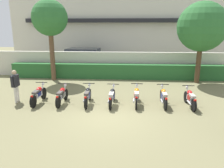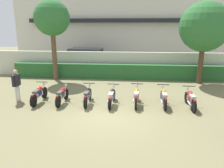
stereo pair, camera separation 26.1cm
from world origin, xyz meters
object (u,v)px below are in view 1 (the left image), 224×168
tree_far_side (202,27)px  motorcycle_in_row_1 (62,95)px  motorcycle_in_row_5 (164,97)px  motorcycle_in_row_0 (38,94)px  motorcycle_in_row_3 (112,96)px  motorcycle_in_row_2 (88,95)px  motorcycle_in_row_6 (190,98)px  tree_near_inspector (50,19)px  motorcycle_in_row_4 (137,96)px  parked_car (85,60)px  inspector_person (15,83)px

tree_far_side → motorcycle_in_row_1: tree_far_side is taller
motorcycle_in_row_5 → motorcycle_in_row_1: bearing=92.1°
motorcycle_in_row_0 → motorcycle_in_row_3: 3.69m
motorcycle_in_row_2 → motorcycle_in_row_6: bearing=-92.3°
motorcycle_in_row_6 → motorcycle_in_row_3: bearing=88.3°
tree_near_inspector → motorcycle_in_row_4: size_ratio=2.93×
parked_car → motorcycle_in_row_2: parked_car is taller
tree_near_inspector → tree_far_side: bearing=-0.7°
tree_near_inspector → motorcycle_in_row_3: tree_near_inspector is taller
parked_car → tree_far_side: bearing=-16.9°
motorcycle_in_row_4 → motorcycle_in_row_6: bearing=-90.3°
tree_near_inspector → tree_far_side: size_ratio=1.04×
motorcycle_in_row_4 → parked_car: bearing=29.2°
motorcycle_in_row_5 → parked_car: bearing=33.6°
motorcycle_in_row_1 → motorcycle_in_row_3: 2.49m
motorcycle_in_row_0 → motorcycle_in_row_5: motorcycle_in_row_0 is taller
motorcycle_in_row_3 → motorcycle_in_row_6: 3.74m
motorcycle_in_row_0 → inspector_person: inspector_person is taller
motorcycle_in_row_3 → motorcycle_in_row_2: bearing=92.4°
motorcycle_in_row_3 → motorcycle_in_row_4: size_ratio=1.01×
tree_far_side → inspector_person: size_ratio=3.20×
motorcycle_in_row_1 → motorcycle_in_row_4: 3.69m
tree_far_side → motorcycle_in_row_6: tree_far_side is taller
tree_near_inspector → tree_far_side: 10.01m
tree_near_inspector → motorcycle_in_row_6: 10.30m
tree_far_side → motorcycle_in_row_2: bearing=-144.9°
motorcycle_in_row_4 → motorcycle_in_row_6: size_ratio=1.04×
inspector_person → tree_near_inspector: bearing=85.9°
motorcycle_in_row_1 → motorcycle_in_row_4: size_ratio=0.95×
motorcycle_in_row_1 → motorcycle_in_row_6: size_ratio=0.99×
motorcycle_in_row_2 → tree_near_inspector: bearing=32.8°
tree_far_side → motorcycle_in_row_5: size_ratio=2.85×
parked_car → motorcycle_in_row_0: 8.45m
motorcycle_in_row_0 → motorcycle_in_row_6: (7.43, -0.02, -0.01)m
tree_far_side → motorcycle_in_row_0: size_ratio=2.75×
motorcycle_in_row_0 → motorcycle_in_row_5: 6.20m
tree_near_inspector → motorcycle_in_row_1: size_ratio=3.07×
parked_car → motorcycle_in_row_4: 9.26m
motorcycle_in_row_0 → motorcycle_in_row_1: (1.20, -0.02, -0.01)m
tree_far_side → motorcycle_in_row_4: (-4.28, -4.60, -3.24)m
motorcycle_in_row_3 → motorcycle_in_row_5: bearing=-84.3°
motorcycle_in_row_2 → motorcycle_in_row_5: motorcycle_in_row_2 is taller
tree_near_inspector → motorcycle_in_row_2: tree_near_inspector is taller
tree_near_inspector → motorcycle_in_row_4: tree_near_inspector is taller
motorcycle_in_row_5 → tree_near_inspector: bearing=56.6°
motorcycle_in_row_6 → inspector_person: 8.62m
tree_near_inspector → inspector_person: 5.76m
motorcycle_in_row_4 → tree_far_side: bearing=-40.1°
motorcycle_in_row_4 → motorcycle_in_row_1: bearing=95.0°
tree_near_inspector → inspector_person: size_ratio=3.32×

